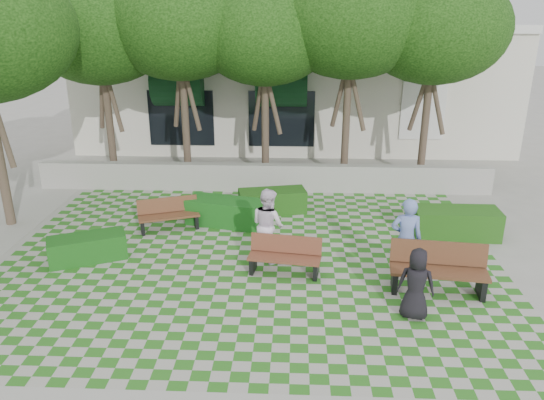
{
  "coord_description": "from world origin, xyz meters",
  "views": [
    {
      "loc": [
        1.02,
        -10.57,
        5.89
      ],
      "look_at": [
        0.5,
        1.5,
        1.4
      ],
      "focal_mm": 35.0,
      "sensor_mm": 36.0,
      "label": 1
    }
  ],
  "objects_px": {
    "bench_west": "(169,215)",
    "hedge_midright": "(272,201)",
    "bench_east": "(438,269)",
    "bench_mid": "(285,257)",
    "person_blue": "(406,239)",
    "hedge_west": "(87,248)",
    "hedge_east": "(456,223)",
    "hedge_midleft": "(225,212)",
    "person_white": "(268,225)",
    "person_dark": "(416,284)"
  },
  "relations": [
    {
      "from": "hedge_east",
      "to": "hedge_west",
      "type": "distance_m",
      "value": 9.5
    },
    {
      "from": "hedge_midleft",
      "to": "person_blue",
      "type": "distance_m",
      "value": 5.38
    },
    {
      "from": "person_blue",
      "to": "person_dark",
      "type": "height_order",
      "value": "person_blue"
    },
    {
      "from": "hedge_east",
      "to": "person_white",
      "type": "height_order",
      "value": "person_white"
    },
    {
      "from": "bench_west",
      "to": "bench_east",
      "type": "bearing_deg",
      "value": -44.9
    },
    {
      "from": "hedge_east",
      "to": "person_white",
      "type": "bearing_deg",
      "value": -162.78
    },
    {
      "from": "bench_mid",
      "to": "hedge_west",
      "type": "height_order",
      "value": "bench_mid"
    },
    {
      "from": "bench_mid",
      "to": "hedge_midright",
      "type": "relative_size",
      "value": 0.88
    },
    {
      "from": "hedge_west",
      "to": "person_dark",
      "type": "relative_size",
      "value": 1.21
    },
    {
      "from": "bench_east",
      "to": "hedge_east",
      "type": "relative_size",
      "value": 0.95
    },
    {
      "from": "bench_west",
      "to": "hedge_midleft",
      "type": "xyz_separation_m",
      "value": [
        1.5,
        0.43,
        -0.05
      ]
    },
    {
      "from": "hedge_midright",
      "to": "person_white",
      "type": "relative_size",
      "value": 1.09
    },
    {
      "from": "person_dark",
      "to": "person_white",
      "type": "xyz_separation_m",
      "value": [
        -3.03,
        2.45,
        0.16
      ]
    },
    {
      "from": "hedge_east",
      "to": "hedge_midright",
      "type": "xyz_separation_m",
      "value": [
        -4.97,
        1.58,
        -0.05
      ]
    },
    {
      "from": "bench_west",
      "to": "person_white",
      "type": "bearing_deg",
      "value": -50.79
    },
    {
      "from": "bench_east",
      "to": "person_blue",
      "type": "distance_m",
      "value": 0.95
    },
    {
      "from": "hedge_midleft",
      "to": "person_blue",
      "type": "xyz_separation_m",
      "value": [
        4.46,
        -2.95,
        0.6
      ]
    },
    {
      "from": "bench_mid",
      "to": "hedge_west",
      "type": "xyz_separation_m",
      "value": [
        -4.81,
        0.47,
        -0.1
      ]
    },
    {
      "from": "bench_mid",
      "to": "hedge_east",
      "type": "distance_m",
      "value": 5.05
    },
    {
      "from": "hedge_west",
      "to": "person_dark",
      "type": "xyz_separation_m",
      "value": [
        7.41,
        -2.2,
        0.43
      ]
    },
    {
      "from": "bench_east",
      "to": "person_blue",
      "type": "height_order",
      "value": "person_blue"
    },
    {
      "from": "person_dark",
      "to": "bench_mid",
      "type": "bearing_deg",
      "value": -19.11
    },
    {
      "from": "bench_east",
      "to": "person_white",
      "type": "relative_size",
      "value": 1.17
    },
    {
      "from": "hedge_midleft",
      "to": "person_dark",
      "type": "bearing_deg",
      "value": -46.41
    },
    {
      "from": "person_dark",
      "to": "bench_east",
      "type": "bearing_deg",
      "value": -109.55
    },
    {
      "from": "hedge_midright",
      "to": "person_dark",
      "type": "distance_m",
      "value": 6.36
    },
    {
      "from": "bench_mid",
      "to": "person_blue",
      "type": "bearing_deg",
      "value": 6.4
    },
    {
      "from": "person_blue",
      "to": "bench_mid",
      "type": "bearing_deg",
      "value": 2.53
    },
    {
      "from": "bench_west",
      "to": "hedge_midleft",
      "type": "height_order",
      "value": "bench_west"
    },
    {
      "from": "bench_east",
      "to": "bench_mid",
      "type": "height_order",
      "value": "bench_east"
    },
    {
      "from": "bench_east",
      "to": "hedge_east",
      "type": "xyz_separation_m",
      "value": [
        1.2,
        2.92,
        -0.13
      ]
    },
    {
      "from": "bench_east",
      "to": "person_dark",
      "type": "relative_size",
      "value": 1.42
    },
    {
      "from": "hedge_midleft",
      "to": "hedge_west",
      "type": "height_order",
      "value": "hedge_midleft"
    },
    {
      "from": "bench_mid",
      "to": "bench_west",
      "type": "bearing_deg",
      "value": 151.78
    },
    {
      "from": "bench_east",
      "to": "hedge_midright",
      "type": "distance_m",
      "value": 5.87
    },
    {
      "from": "bench_west",
      "to": "hedge_west",
      "type": "height_order",
      "value": "bench_west"
    },
    {
      "from": "hedge_east",
      "to": "person_dark",
      "type": "bearing_deg",
      "value": -115.71
    },
    {
      "from": "bench_west",
      "to": "hedge_midright",
      "type": "distance_m",
      "value": 3.14
    },
    {
      "from": "hedge_east",
      "to": "person_white",
      "type": "xyz_separation_m",
      "value": [
        -4.95,
        -1.53,
        0.51
      ]
    },
    {
      "from": "hedge_midleft",
      "to": "person_blue",
      "type": "height_order",
      "value": "person_blue"
    },
    {
      "from": "hedge_midleft",
      "to": "person_blue",
      "type": "bearing_deg",
      "value": -33.52
    },
    {
      "from": "bench_east",
      "to": "hedge_midright",
      "type": "height_order",
      "value": "bench_east"
    },
    {
      "from": "bench_mid",
      "to": "bench_east",
      "type": "bearing_deg",
      "value": -2.93
    },
    {
      "from": "hedge_east",
      "to": "person_dark",
      "type": "distance_m",
      "value": 4.43
    },
    {
      "from": "person_blue",
      "to": "person_white",
      "type": "relative_size",
      "value": 1.06
    },
    {
      "from": "bench_mid",
      "to": "hedge_west",
      "type": "relative_size",
      "value": 0.96
    },
    {
      "from": "bench_east",
      "to": "person_dark",
      "type": "height_order",
      "value": "person_dark"
    },
    {
      "from": "bench_mid",
      "to": "bench_west",
      "type": "relative_size",
      "value": 0.99
    },
    {
      "from": "bench_west",
      "to": "hedge_east",
      "type": "bearing_deg",
      "value": -20.97
    },
    {
      "from": "hedge_midleft",
      "to": "person_blue",
      "type": "relative_size",
      "value": 1.09
    }
  ]
}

